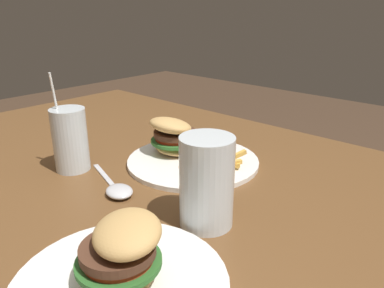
# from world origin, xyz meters

# --- Properties ---
(dining_table) EXTENTS (1.51, 1.20, 0.71)m
(dining_table) POSITION_xyz_m (0.00, 0.00, 0.64)
(dining_table) COLOR brown
(dining_table) RESTS_ON ground_plane
(meal_plate_near) EXTENTS (0.30, 0.30, 0.10)m
(meal_plate_near) POSITION_xyz_m (0.03, -0.23, 0.73)
(meal_plate_near) COLOR white
(meal_plate_near) RESTS_ON dining_table
(beer_glass) EXTENTS (0.09, 0.09, 0.15)m
(beer_glass) POSITION_xyz_m (-0.18, -0.06, 0.78)
(beer_glass) COLOR silver
(beer_glass) RESTS_ON dining_table
(juice_glass) EXTENTS (0.07, 0.07, 0.21)m
(juice_glass) POSITION_xyz_m (0.17, -0.03, 0.77)
(juice_glass) COLOR silver
(juice_glass) RESTS_ON dining_table
(spoon) EXTENTS (0.19, 0.09, 0.02)m
(spoon) POSITION_xyz_m (0.00, -0.03, 0.71)
(spoon) COLOR silver
(spoon) RESTS_ON dining_table
(meal_plate_far) EXTENTS (0.28, 0.28, 0.10)m
(meal_plate_far) POSITION_xyz_m (-0.20, 0.12, 0.74)
(meal_plate_far) COLOR white
(meal_plate_far) RESTS_ON dining_table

